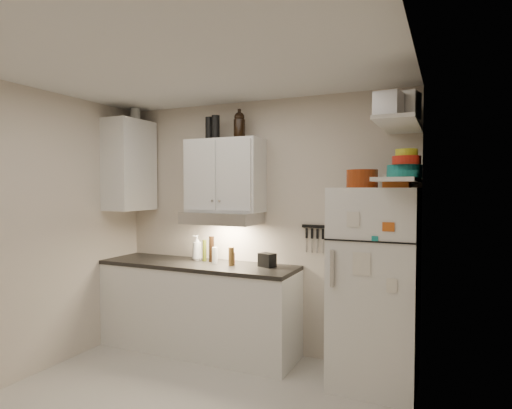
% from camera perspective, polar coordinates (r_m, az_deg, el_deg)
% --- Properties ---
extents(ceiling, '(3.20, 3.00, 0.02)m').
position_cam_1_polar(ceiling, '(3.28, -11.11, 18.35)').
color(ceiling, silver).
rests_on(ceiling, ground).
extents(back_wall, '(3.20, 0.02, 2.60)m').
position_cam_1_polar(back_wall, '(4.48, 0.31, -2.87)').
color(back_wall, beige).
rests_on(back_wall, ground).
extents(left_wall, '(0.02, 3.00, 2.60)m').
position_cam_1_polar(left_wall, '(4.30, -28.74, -3.35)').
color(left_wall, beige).
rests_on(left_wall, ground).
extents(right_wall, '(0.02, 3.00, 2.60)m').
position_cam_1_polar(right_wall, '(2.60, 19.58, -6.67)').
color(right_wall, beige).
rests_on(right_wall, ground).
extents(base_cabinet, '(2.10, 0.60, 0.88)m').
position_cam_1_polar(base_cabinet, '(4.62, -7.73, -13.58)').
color(base_cabinet, white).
rests_on(base_cabinet, floor).
extents(countertop, '(2.10, 0.62, 0.04)m').
position_cam_1_polar(countertop, '(4.52, -7.76, -7.96)').
color(countertop, black).
rests_on(countertop, base_cabinet).
extents(upper_cabinet, '(0.80, 0.33, 0.75)m').
position_cam_1_polar(upper_cabinet, '(4.44, -4.16, 3.86)').
color(upper_cabinet, white).
rests_on(upper_cabinet, back_wall).
extents(side_cabinet, '(0.33, 0.55, 1.00)m').
position_cam_1_polar(side_cabinet, '(4.99, -16.50, 5.03)').
color(side_cabinet, white).
rests_on(side_cabinet, left_wall).
extents(range_hood, '(0.76, 0.46, 0.12)m').
position_cam_1_polar(range_hood, '(4.39, -4.55, -1.80)').
color(range_hood, silver).
rests_on(range_hood, back_wall).
extents(fridge, '(0.70, 0.68, 1.70)m').
position_cam_1_polar(fridge, '(3.86, 15.55, -10.53)').
color(fridge, white).
rests_on(fridge, floor).
extents(shelf_hi, '(0.30, 0.95, 0.03)m').
position_cam_1_polar(shelf_hi, '(3.65, 18.59, 10.03)').
color(shelf_hi, white).
rests_on(shelf_hi, right_wall).
extents(shelf_lo, '(0.30, 0.95, 0.03)m').
position_cam_1_polar(shelf_lo, '(3.61, 18.51, 3.10)').
color(shelf_lo, white).
rests_on(shelf_lo, right_wall).
extents(knife_strip, '(0.42, 0.02, 0.03)m').
position_cam_1_polar(knife_strip, '(4.22, 8.89, -2.94)').
color(knife_strip, black).
rests_on(knife_strip, back_wall).
extents(dutch_oven, '(0.31, 0.31, 0.15)m').
position_cam_1_polar(dutch_oven, '(3.74, 13.95, 3.36)').
color(dutch_oven, maroon).
rests_on(dutch_oven, fridge).
extents(book_stack, '(0.20, 0.24, 0.08)m').
position_cam_1_polar(book_stack, '(3.60, 18.30, 2.81)').
color(book_stack, '#D55D1A').
rests_on(book_stack, fridge).
extents(spice_jar, '(0.08, 0.08, 0.11)m').
position_cam_1_polar(spice_jar, '(3.73, 16.89, 3.01)').
color(spice_jar, silver).
rests_on(spice_jar, fridge).
extents(stock_pot, '(0.29, 0.29, 0.20)m').
position_cam_1_polar(stock_pot, '(3.97, 18.76, 11.05)').
color(stock_pot, silver).
rests_on(stock_pot, shelf_hi).
extents(tin_a, '(0.24, 0.22, 0.20)m').
position_cam_1_polar(tin_a, '(3.52, 19.19, 12.25)').
color(tin_a, '#AAAAAD').
rests_on(tin_a, shelf_hi).
extents(tin_b, '(0.21, 0.21, 0.18)m').
position_cam_1_polar(tin_b, '(3.35, 17.23, 12.57)').
color(tin_b, '#AAAAAD').
rests_on(tin_b, shelf_hi).
extents(bowl_teal, '(0.28, 0.28, 0.11)m').
position_cam_1_polar(bowl_teal, '(3.80, 19.16, 4.13)').
color(bowl_teal, teal).
rests_on(bowl_teal, shelf_lo).
extents(bowl_orange, '(0.23, 0.23, 0.07)m').
position_cam_1_polar(bowl_orange, '(3.71, 19.42, 5.58)').
color(bowl_orange, red).
rests_on(bowl_orange, bowl_teal).
extents(bowl_yellow, '(0.18, 0.18, 0.06)m').
position_cam_1_polar(bowl_yellow, '(3.72, 19.43, 6.54)').
color(bowl_yellow, '#CAD024').
rests_on(bowl_yellow, bowl_orange).
extents(plates, '(0.31, 0.31, 0.06)m').
position_cam_1_polar(plates, '(3.61, 18.92, 3.81)').
color(plates, teal).
rests_on(plates, shelf_lo).
extents(growler_a, '(0.13, 0.13, 0.23)m').
position_cam_1_polar(growler_a, '(4.43, -2.30, 10.22)').
color(growler_a, black).
rests_on(growler_a, upper_cabinet).
extents(growler_b, '(0.15, 0.15, 0.28)m').
position_cam_1_polar(growler_b, '(4.43, -2.23, 10.54)').
color(growler_b, black).
rests_on(growler_b, upper_cabinet).
extents(thermos_a, '(0.10, 0.10, 0.24)m').
position_cam_1_polar(thermos_a, '(4.47, -5.40, 10.22)').
color(thermos_a, black).
rests_on(thermos_a, upper_cabinet).
extents(thermos_b, '(0.10, 0.10, 0.23)m').
position_cam_1_polar(thermos_b, '(4.54, -6.25, 10.04)').
color(thermos_b, black).
rests_on(thermos_b, upper_cabinet).
extents(side_jar, '(0.14, 0.14, 0.15)m').
position_cam_1_polar(side_jar, '(5.12, -15.80, 11.42)').
color(side_jar, silver).
rests_on(side_jar, side_cabinet).
extents(soap_bottle, '(0.15, 0.15, 0.30)m').
position_cam_1_polar(soap_bottle, '(4.66, -7.89, -5.54)').
color(soap_bottle, white).
rests_on(soap_bottle, countertop).
extents(pepper_mill, '(0.06, 0.06, 0.19)m').
position_cam_1_polar(pepper_mill, '(4.31, -3.32, -6.92)').
color(pepper_mill, brown).
rests_on(pepper_mill, countertop).
extents(oil_bottle, '(0.06, 0.06, 0.23)m').
position_cam_1_polar(oil_bottle, '(4.60, -6.88, -6.10)').
color(oil_bottle, '#515B16').
rests_on(oil_bottle, countertop).
extents(vinegar_bottle, '(0.07, 0.07, 0.27)m').
position_cam_1_polar(vinegar_bottle, '(4.55, -5.94, -5.91)').
color(vinegar_bottle, black).
rests_on(vinegar_bottle, countertop).
extents(clear_bottle, '(0.06, 0.06, 0.17)m').
position_cam_1_polar(clear_bottle, '(4.44, -5.52, -6.78)').
color(clear_bottle, silver).
rests_on(clear_bottle, countertop).
extents(red_jar, '(0.08, 0.08, 0.12)m').
position_cam_1_polar(red_jar, '(4.35, -3.24, -7.25)').
color(red_jar, maroon).
rests_on(red_jar, countertop).
extents(caddy, '(0.19, 0.16, 0.13)m').
position_cam_1_polar(caddy, '(4.25, 1.49, -7.42)').
color(caddy, black).
rests_on(caddy, countertop).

